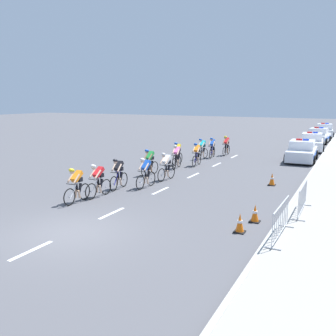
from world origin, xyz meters
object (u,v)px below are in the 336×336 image
object	(u,v)px
cyclist_fifth	(166,166)
crowd_barrier_middle	(302,199)
cyclist_second	(98,180)
traffic_cone_mid	(255,214)
police_car_nearest	(302,152)
traffic_cone_near	(240,223)
cyclist_eighth	(177,153)
cyclist_fourth	(146,172)
cyclist_tenth	(212,147)
cyclist_twelfth	(226,145)
crowd_barrier_front	(281,221)
police_car_third	(318,136)
traffic_cone_far	(272,179)
cyclist_ninth	(197,154)
police_car_furthest	(324,131)
cyclist_third	(118,173)
police_car_second	(312,142)
cyclist_seventh	(177,156)
cyclist_sixth	(150,162)
cyclist_eleventh	(202,148)

from	to	relation	value
cyclist_fifth	crowd_barrier_middle	xyz separation A→B (m)	(7.36, -3.19, -0.14)
cyclist_second	traffic_cone_mid	xyz separation A→B (m)	(7.07, -0.24, -0.48)
police_car_nearest	traffic_cone_near	xyz separation A→B (m)	(0.12, -15.84, -0.37)
cyclist_eighth	crowd_barrier_middle	xyz separation A→B (m)	(8.87, -7.78, -0.14)
cyclist_fourth	police_car_nearest	world-z (taller)	police_car_nearest
cyclist_tenth	cyclist_twelfth	xyz separation A→B (m)	(0.55, 1.66, 0.00)
cyclist_eighth	crowd_barrier_front	size ratio (longest dim) A/B	0.74
crowd_barrier_middle	traffic_cone_near	xyz separation A→B (m)	(-1.57, -2.81, -0.34)
crowd_barrier_middle	crowd_barrier_front	bearing A→B (deg)	-95.01
police_car_third	traffic_cone_far	bearing A→B (deg)	-90.90
cyclist_ninth	crowd_barrier_middle	world-z (taller)	cyclist_ninth
cyclist_fifth	police_car_furthest	bearing A→B (deg)	79.00
cyclist_second	police_car_third	world-z (taller)	police_car_third
cyclist_third	traffic_cone_mid	distance (m)	7.39
traffic_cone_far	cyclist_ninth	bearing A→B (deg)	148.08
police_car_nearest	police_car_second	distance (m)	6.21
police_car_nearest	crowd_barrier_middle	bearing A→B (deg)	-82.60
cyclist_seventh	cyclist_second	bearing A→B (deg)	-90.84
crowd_barrier_front	cyclist_third	bearing A→B (deg)	157.94
cyclist_eighth	cyclist_sixth	bearing A→B (deg)	-89.33
cyclist_second	cyclist_seventh	bearing A→B (deg)	89.16
cyclist_eighth	police_car_third	bearing A→B (deg)	67.67
traffic_cone_far	cyclist_fifth	bearing A→B (deg)	-165.86
cyclist_second	cyclist_eighth	bearing A→B (deg)	92.60
cyclist_ninth	police_car_second	distance (m)	12.69
crowd_barrier_middle	traffic_cone_near	world-z (taller)	crowd_barrier_middle
cyclist_ninth	crowd_barrier_middle	size ratio (longest dim) A/B	0.74
cyclist_third	traffic_cone_mid	world-z (taller)	cyclist_third
cyclist_eleventh	traffic_cone_near	world-z (taller)	cyclist_eleventh
cyclist_seventh	traffic_cone_far	xyz separation A→B (m)	(6.33, -2.01, -0.48)
cyclist_seventh	police_car_third	world-z (taller)	police_car_third
cyclist_fifth	police_car_third	bearing A→B (deg)	75.60
cyclist_eighth	police_car_nearest	world-z (taller)	police_car_nearest
cyclist_sixth	traffic_cone_mid	size ratio (longest dim) A/B	2.69
cyclist_twelfth	cyclist_seventh	bearing A→B (deg)	-98.92
traffic_cone_far	police_car_nearest	bearing A→B (deg)	87.79
crowd_barrier_middle	traffic_cone_mid	distance (m)	2.10
cyclist_second	cyclist_ninth	distance (m)	9.34
cyclist_fifth	traffic_cone_near	size ratio (longest dim) A/B	2.69
cyclist_eleventh	crowd_barrier_middle	xyz separation A→B (m)	(8.26, -10.67, -0.14)
cyclist_second	cyclist_sixth	distance (m)	5.29
cyclist_third	cyclist_ninth	bearing A→B (deg)	82.99
cyclist_fourth	cyclist_fifth	distance (m)	2.01
cyclist_seventh	traffic_cone_mid	bearing A→B (deg)	-49.28
cyclist_ninth	cyclist_tenth	world-z (taller)	same
cyclist_fifth	traffic_cone_near	distance (m)	8.35
cyclist_fifth	police_car_second	distance (m)	17.02
cyclist_third	police_car_furthest	xyz separation A→B (m)	(6.82, 31.99, -0.11)
cyclist_sixth	cyclist_twelfth	size ratio (longest dim) A/B	1.00
cyclist_second	cyclist_sixth	bearing A→B (deg)	93.99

